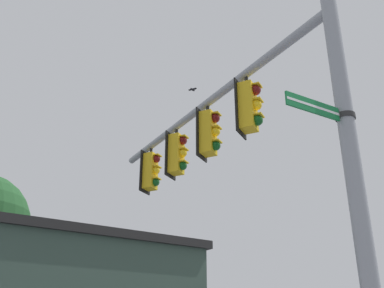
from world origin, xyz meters
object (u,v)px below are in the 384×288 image
Objects in this scene: traffic_light_arm_end at (151,171)px; street_name_sign at (330,112)px; bird_flying at (193,89)px; traffic_light_mid_outer at (177,154)px; traffic_light_nearest_pole at (249,107)px; traffic_light_mid_inner at (209,133)px.

traffic_light_arm_end reaches higher than street_name_sign.
traffic_light_arm_end is at bearing -125.76° from street_name_sign.
bird_flying reaches higher than traffic_light_arm_end.
traffic_light_mid_outer reaches higher than street_name_sign.
traffic_light_nearest_pole is at bearing 41.31° from bird_flying.
traffic_light_mid_outer is 1.12× the size of street_name_sign.
traffic_light_nearest_pole and traffic_light_arm_end have the same top height.
bird_flying is (-2.51, -1.66, 2.89)m from traffic_light_mid_inner.
traffic_light_nearest_pole is at bearing 57.12° from traffic_light_mid_outer.
traffic_light_mid_outer is at bearing 57.12° from traffic_light_arm_end.
traffic_light_nearest_pole is 4.56m from traffic_light_arm_end.
traffic_light_nearest_pole is 3.04m from traffic_light_mid_outer.
traffic_light_mid_outer is at bearing -122.88° from traffic_light_mid_inner.
traffic_light_mid_inner is at bearing -128.00° from street_name_sign.
traffic_light_mid_inner and traffic_light_arm_end have the same top height.
traffic_light_nearest_pole is at bearing 57.12° from traffic_light_arm_end.
bird_flying is (-3.34, -2.93, 2.89)m from traffic_light_nearest_pole.
bird_flying is at bearing -167.31° from traffic_light_mid_outer.
bird_flying is at bearing -146.60° from traffic_light_mid_inner.
traffic_light_arm_end is 7.05m from street_name_sign.
traffic_light_mid_inner is 4.17m from bird_flying.
bird_flying reaches higher than traffic_light_mid_outer.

